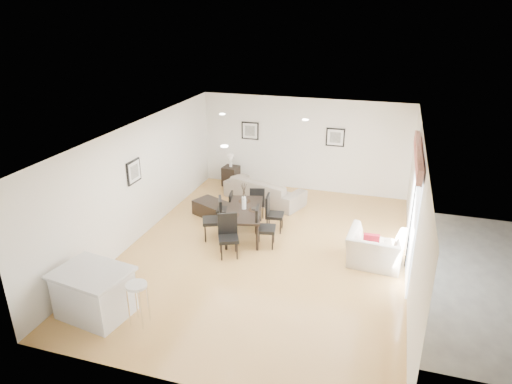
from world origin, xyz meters
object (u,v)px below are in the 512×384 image
(sofa, at_px, (264,190))
(armchair, at_px, (376,249))
(dining_chair_wnear, at_px, (216,216))
(dining_chair_efar, at_px, (272,211))
(dining_chair_head, at_px, (228,233))
(dining_chair_foot, at_px, (257,201))
(side_table, at_px, (231,176))
(dining_chair_enear, at_px, (262,225))
(bar_stool, at_px, (137,290))
(dining_table, at_px, (244,211))
(coffee_table, at_px, (213,209))
(dining_chair_wfar, at_px, (228,207))
(kitchen_island, at_px, (94,293))

(sofa, bearing_deg, armchair, 160.88)
(armchair, xyz_separation_m, dining_chair_wnear, (-3.61, 0.14, 0.19))
(dining_chair_efar, xyz_separation_m, dining_chair_head, (-0.60, -1.38, 0.02))
(dining_chair_foot, distance_m, side_table, 2.43)
(dining_chair_enear, bearing_deg, dining_chair_wnear, 76.79)
(bar_stool, bearing_deg, side_table, 96.41)
(dining_chair_wnear, distance_m, dining_chair_enear, 1.12)
(dining_table, xyz_separation_m, bar_stool, (-0.66, -3.65, 0.07))
(armchair, distance_m, dining_chair_enear, 2.49)
(dining_chair_foot, relative_size, coffee_table, 0.87)
(dining_table, relative_size, dining_chair_head, 1.86)
(dining_chair_efar, height_order, side_table, dining_chair_efar)
(dining_chair_enear, xyz_separation_m, bar_stool, (-1.22, -3.23, 0.14))
(dining_chair_head, bearing_deg, armchair, -15.97)
(dining_chair_wfar, distance_m, kitchen_island, 4.17)
(bar_stool, bearing_deg, coffee_table, 95.85)
(coffee_table, xyz_separation_m, kitchen_island, (-0.41, -4.40, 0.25))
(armchair, bearing_deg, dining_table, -4.85)
(dining_chair_wnear, bearing_deg, coffee_table, -177.59)
(dining_chair_foot, xyz_separation_m, coffee_table, (-1.13, -0.24, -0.28))
(sofa, xyz_separation_m, dining_chair_wfar, (-0.46, -1.67, 0.14))
(sofa, height_order, dining_chair_wnear, dining_chair_wnear)
(dining_chair_wnear, height_order, dining_chair_enear, dining_chair_wnear)
(dining_chair_wfar, bearing_deg, dining_chair_wnear, -9.51)
(dining_chair_enear, bearing_deg, side_table, 19.57)
(dining_chair_enear, bearing_deg, dining_table, 42.75)
(dining_chair_efar, xyz_separation_m, side_table, (-1.97, 2.57, -0.21))
(dining_chair_foot, bearing_deg, coffee_table, -3.70)
(dining_chair_wfar, bearing_deg, armchair, 65.60)
(dining_chair_foot, relative_size, bar_stool, 1.07)
(dining_chair_wfar, bearing_deg, dining_chair_efar, 78.83)
(dining_chair_efar, bearing_deg, side_table, 31.01)
(dining_chair_wnear, distance_m, dining_chair_head, 0.82)
(dining_table, bearing_deg, dining_chair_efar, 20.86)
(armchair, distance_m, dining_chair_wfar, 3.73)
(sofa, relative_size, dining_table, 1.29)
(dining_chair_efar, height_order, coffee_table, dining_chair_efar)
(dining_chair_wfar, relative_size, dining_chair_foot, 1.00)
(dining_table, bearing_deg, dining_chair_wfar, 130.06)
(dining_chair_wnear, xyz_separation_m, dining_chair_efar, (1.12, 0.76, -0.05))
(kitchen_island, distance_m, bar_stool, 0.89)
(dining_chair_head, bearing_deg, bar_stool, -128.24)
(dining_chair_wfar, height_order, side_table, dining_chair_wfar)
(armchair, relative_size, dining_chair_head, 1.21)
(dining_table, bearing_deg, side_table, 101.44)
(dining_chair_wfar, height_order, dining_chair_head, dining_chair_head)
(dining_chair_wnear, relative_size, dining_chair_enear, 1.05)
(dining_chair_foot, bearing_deg, dining_chair_enear, 95.06)
(dining_chair_efar, distance_m, dining_chair_head, 1.51)
(coffee_table, xyz_separation_m, side_table, (-0.29, 2.21, 0.10))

